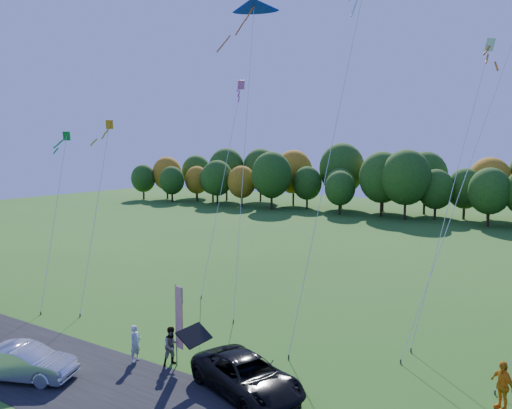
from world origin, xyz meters
The scene contains 16 objects.
ground centered at (0.00, 0.00, 0.00)m, with size 160.00×160.00×0.00m, color #235616.
asphalt_strip centered at (0.00, -4.00, 0.01)m, with size 90.00×6.00×0.01m, color black.
tree_line centered at (0.00, 55.00, 0.00)m, with size 116.00×12.00×10.00m, color #1E4711, non-canonical shape.
black_suv centered at (4.11, -1.05, 0.78)m, with size 2.58×5.60×1.56m, color black.
silver_sedan centered at (-4.94, -5.30, 0.75)m, with size 1.60×4.58×1.51m, color #BCBCC1.
person_tailgate_a centered at (-2.13, -1.32, 0.89)m, with size 0.65×0.43×1.78m, color silver.
person_tailgate_b centered at (-0.40, -0.66, 0.92)m, with size 0.89×0.70×1.84m, color gray.
person_east centered at (13.16, 3.34, 0.98)m, with size 1.14×0.48×1.95m, color orange.
feather_flag centered at (-0.01, -0.59, 2.40)m, with size 0.51×0.16×3.93m.
kite_delta_blue centered at (-3.72, 10.40, 10.84)m, with size 6.61×10.94×22.80m.
kite_parafoil_orange centered at (11.46, 10.66, 13.29)m, with size 7.51×11.24×26.96m.
kite_delta_red centered at (4.11, 7.72, 12.22)m, with size 2.31×9.32×21.79m.
kite_diamond_yellow centered at (-10.92, 3.78, 6.02)m, with size 3.08×5.48×12.39m.
kite_diamond_green centered at (-13.66, 2.67, 5.61)m, with size 3.89×5.40×11.63m.
kite_diamond_white centered at (9.64, 10.20, 8.08)m, with size 2.58×7.08×16.52m.
kite_diamond_pink centered at (-6.67, 11.82, 7.68)m, with size 2.24×7.83×15.76m.
Camera 1 is at (15.15, -17.41, 10.18)m, focal length 35.00 mm.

